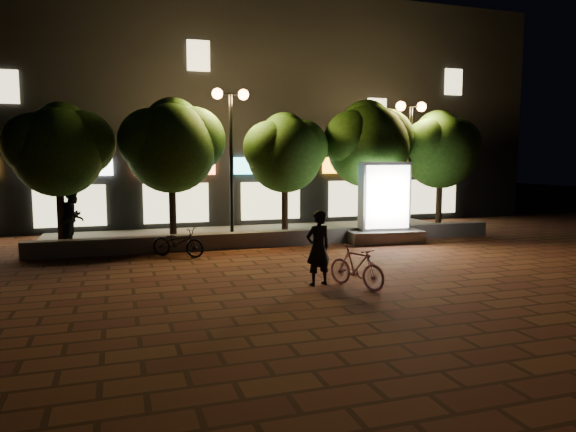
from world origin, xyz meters
name	(u,v)px	position (x,y,z in m)	size (l,w,h in m)	color
ground	(329,269)	(0.00, 0.00, 0.00)	(80.00, 80.00, 0.00)	brown
retaining_wall	(283,238)	(0.00, 4.00, 0.25)	(16.00, 0.45, 0.50)	slate
sidewalk	(264,234)	(0.00, 6.50, 0.04)	(16.00, 5.00, 0.08)	slate
building_block	(228,116)	(-0.01, 12.99, 5.00)	(28.00, 8.12, 11.30)	black
tree_far_left	(60,146)	(-6.95, 5.46, 3.29)	(3.36, 2.80, 4.63)	black
tree_left	(173,142)	(-3.45, 5.46, 3.44)	(3.60, 3.00, 4.89)	black
tree_mid	(286,150)	(0.55, 5.46, 3.22)	(3.24, 2.70, 4.50)	black
tree_right	(369,141)	(3.86, 5.46, 3.57)	(3.72, 3.10, 5.07)	black
tree_far_right	(441,147)	(7.05, 5.46, 3.37)	(3.48, 2.90, 4.76)	black
street_lamp_left	(231,126)	(-1.50, 5.20, 4.03)	(1.26, 0.36, 5.18)	black
street_lamp_right	(411,133)	(5.50, 5.20, 3.89)	(1.26, 0.36, 4.98)	black
ad_kiosk	(384,210)	(3.49, 3.48, 1.12)	(2.69, 1.54, 2.79)	slate
scooter_pink	(356,267)	(-0.18, -2.04, 0.48)	(0.45, 1.59, 0.95)	#BB7491
rider	(318,248)	(-0.92, -1.56, 0.87)	(0.63, 0.42, 1.74)	black
scooter_parked	(178,242)	(-3.60, 3.00, 0.44)	(0.58, 1.66, 0.87)	black
pedestrian	(74,217)	(-6.63, 5.43, 1.05)	(0.94, 0.73, 1.93)	black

